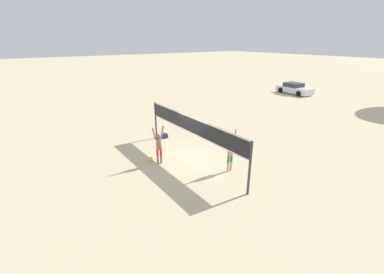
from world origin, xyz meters
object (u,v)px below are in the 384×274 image
at_px(player_blocker, 230,150).
at_px(parked_car_mid, 294,89).
at_px(gear_bag, 165,136).
at_px(player_spiker, 159,145).
at_px(volleyball, 151,159).
at_px(volleyball_net, 192,129).

relative_size(player_blocker, parked_car_mid, 0.50).
bearing_deg(gear_bag, parked_car_mid, 100.88).
bearing_deg(player_blocker, player_spiker, -48.41).
relative_size(player_spiker, volleyball, 8.90).
xyz_separation_m(volleyball, gear_bag, (-2.68, 2.42, 0.02)).
bearing_deg(player_spiker, gear_bag, 56.22).
xyz_separation_m(player_spiker, gear_bag, (-3.23, 2.16, -0.96)).
bearing_deg(player_spiker, volleyball_net, -21.04).
bearing_deg(player_spiker, player_blocker, -48.41).
distance_m(player_blocker, volleyball, 4.43).
height_order(volleyball_net, parked_car_mid, volleyball_net).
bearing_deg(gear_bag, volleyball_net, -7.09).
bearing_deg(volleyball_net, volleyball, -121.55).
bearing_deg(player_blocker, volleyball_net, -69.58).
distance_m(volleyball, gear_bag, 3.61).
bearing_deg(player_blocker, gear_bag, -87.00).
height_order(gear_bag, parked_car_mid, parked_car_mid).
distance_m(volleyball_net, player_spiker, 1.93).
distance_m(player_spiker, parked_car_mid, 23.70).
bearing_deg(parked_car_mid, volleyball_net, -64.97).
distance_m(volleyball, parked_car_mid, 23.78).
bearing_deg(volleyball_net, player_spiker, -111.04).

